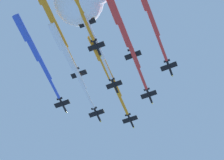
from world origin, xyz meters
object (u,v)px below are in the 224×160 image
Objects in this scene: jet_port_mid at (88,26)px; jet_port_inner at (68,58)px; jet_lead at (106,67)px; jet_starboard_outer at (49,13)px; jet_starboard_mid at (33,49)px; jet_starboard_inner at (124,33)px.

jet_port_inner is at bearing 175.45° from jet_port_mid.
jet_lead is 1.00× the size of jet_port_mid.
jet_starboard_mid is at bearing 169.66° from jet_starboard_outer.
jet_lead is at bearing 167.94° from jet_starboard_inner.
jet_port_inner is 29.90m from jet_starboard_inner.
jet_port_inner is 18.50m from jet_port_mid.
jet_starboard_mid is at bearing -149.13° from jet_port_mid.
jet_port_mid is at bearing -57.58° from jet_lead.
jet_port_inner is at bearing -151.97° from jet_starboard_inner.
jet_starboard_mid is 19.37m from jet_starboard_outer.
jet_starboard_inner is 1.08× the size of jet_starboard_mid.
jet_port_inner is 23.52m from jet_starboard_outer.
jet_port_inner is at bearing -107.30° from jet_lead.
jet_starboard_inner is at bearing 42.76° from jet_starboard_mid.
jet_port_mid is 19.29m from jet_starboard_outer.
jet_starboard_outer is (6.75, -38.25, -0.35)m from jet_lead.
jet_port_mid is (-7.99, -15.51, 0.51)m from jet_starboard_inner.
jet_port_mid is 0.98× the size of jet_starboard_outer.
jet_starboard_mid is (-24.88, -14.87, -0.67)m from jet_port_mid.
jet_starboard_outer is at bearing -57.72° from jet_port_inner.
jet_lead reaches higher than jet_port_inner.
jet_port_mid is (18.40, -1.47, 1.17)m from jet_port_inner.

